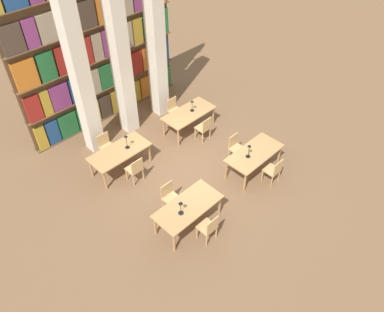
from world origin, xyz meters
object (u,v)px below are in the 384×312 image
pillar_right (155,33)px  reading_table_2 (120,153)px  chair_1 (170,197)px  desk_lamp_0 (181,206)px  desk_lamp_1 (249,149)px  desk_lamp_2 (126,139)px  reading_table_3 (189,114)px  chair_6 (204,128)px  reading_table_1 (254,155)px  pillar_left (77,65)px  chair_7 (174,109)px  chair_2 (274,170)px  pillar_center (119,48)px  chair_4 (135,169)px  reading_table_0 (188,208)px  desk_lamp_3 (192,104)px  chair_3 (236,147)px  chair_5 (106,146)px  chair_0 (209,228)px

pillar_right → reading_table_2: bearing=-153.1°
chair_1 → desk_lamp_0: (-0.31, -0.76, 0.53)m
desk_lamp_1 → desk_lamp_2: bearing=128.8°
reading_table_3 → chair_6: 0.74m
desk_lamp_0 → reading_table_1: 3.12m
pillar_right → reading_table_3: (-0.03, -1.52, -2.36)m
pillar_left → desk_lamp_1: bearing=-59.8°
chair_7 → chair_2: bearing=90.0°
pillar_center → reading_table_3: size_ratio=3.29×
reading_table_3 → desk_lamp_1: bearing=-96.2°
pillar_center → chair_4: bearing=-123.6°
reading_table_0 → desk_lamp_3: size_ratio=4.34×
chair_3 → chair_6: size_ratio=1.00×
reading_table_1 → reading_table_3: 2.80m
pillar_left → chair_7: pillar_left is taller
pillar_left → chair_2: 6.28m
desk_lamp_0 → chair_3: desk_lamp_0 is taller
pillar_center → chair_5: bearing=-153.3°
pillar_right → pillar_left: bearing=180.0°
pillar_left → desk_lamp_3: 3.86m
desk_lamp_2 → pillar_center: bearing=52.0°
reading_table_0 → desk_lamp_0: bearing=-171.3°
chair_2 → chair_7: size_ratio=1.00×
chair_0 → chair_7: 5.13m
reading_table_0 → reading_table_3: 4.02m
reading_table_1 → chair_6: 2.08m
chair_2 → reading_table_2: size_ratio=0.49×
pillar_center → reading_table_0: size_ratio=3.29×
desk_lamp_1 → desk_lamp_2: 3.59m
chair_2 → chair_6: size_ratio=1.00×
chair_1 → desk_lamp_2: bearing=-97.0°
reading_table_3 → desk_lamp_3: (0.15, -0.01, 0.36)m
chair_5 → desk_lamp_0: bearing=85.3°
pillar_left → reading_table_2: (-0.02, -1.44, -2.36)m
pillar_right → reading_table_2: 3.96m
reading_table_2 → desk_lamp_3: (2.96, -0.08, 0.36)m
pillar_left → reading_table_1: (2.77, -4.31, -2.36)m
reading_table_1 → desk_lamp_3: desk_lamp_3 is taller
chair_1 → chair_4: same height
chair_3 → desk_lamp_1: (-0.30, -0.69, 0.55)m
chair_5 → chair_7: size_ratio=1.00×
pillar_right → chair_7: size_ratio=6.74×
pillar_right → reading_table_0: (-2.86, -4.37, -2.36)m
chair_4 → reading_table_3: bearing=12.9°
chair_0 → pillar_right: bearing=60.9°
reading_table_1 → desk_lamp_2: 3.81m
reading_table_2 → chair_5: size_ratio=2.05×
chair_1 → chair_6: size_ratio=1.00×
chair_1 → chair_0: bearing=90.0°
chair_3 → desk_lamp_1: desk_lamp_1 is taller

